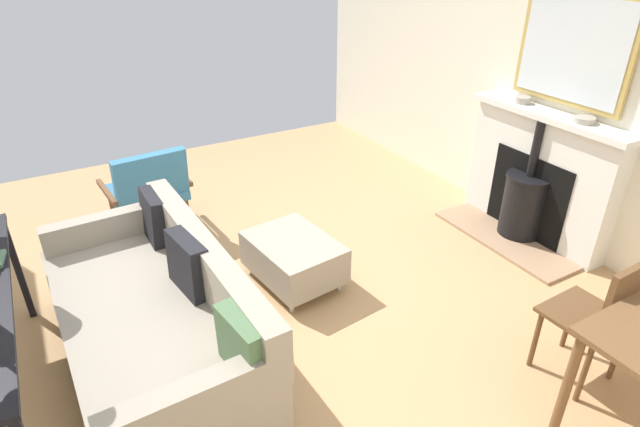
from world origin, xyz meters
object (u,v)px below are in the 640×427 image
(mantel_bowl_far, at_px, (585,119))
(armchair_accent, at_px, (148,187))
(mantel_bowl_near, at_px, (523,99))
(ottoman, at_px, (294,257))
(dining_chair_near_fireplace, at_px, (603,313))
(fireplace, at_px, (535,184))
(sofa, at_px, (158,316))

(mantel_bowl_far, height_order, armchair_accent, mantel_bowl_far)
(mantel_bowl_near, bearing_deg, ottoman, -1.79)
(armchair_accent, relative_size, dining_chair_near_fireplace, 0.91)
(mantel_bowl_near, bearing_deg, fireplace, 85.89)
(mantel_bowl_near, height_order, armchair_accent, mantel_bowl_near)
(ottoman, relative_size, armchair_accent, 0.97)
(fireplace, relative_size, mantel_bowl_near, 11.54)
(fireplace, bearing_deg, sofa, -0.81)
(mantel_bowl_far, xyz_separation_m, armchair_accent, (2.86, -1.94, -0.69))
(mantel_bowl_near, height_order, ottoman, mantel_bowl_near)
(fireplace, distance_m, ottoman, 2.16)
(sofa, bearing_deg, mantel_bowl_near, -175.53)
(sofa, height_order, ottoman, sofa)
(mantel_bowl_near, xyz_separation_m, armchair_accent, (2.86, -1.36, -0.70))
(mantel_bowl_near, xyz_separation_m, mantel_bowl_far, (0.00, 0.58, -0.01))
(fireplace, bearing_deg, dining_chair_near_fireplace, 51.77)
(dining_chair_near_fireplace, bearing_deg, mantel_bowl_near, -123.45)
(armchair_accent, bearing_deg, mantel_bowl_far, 145.80)
(mantel_bowl_near, relative_size, dining_chair_near_fireplace, 0.14)
(mantel_bowl_far, relative_size, dining_chair_near_fireplace, 0.18)
(dining_chair_near_fireplace, bearing_deg, fireplace, -128.23)
(dining_chair_near_fireplace, bearing_deg, sofa, -33.89)
(fireplace, relative_size, ottoman, 1.86)
(mantel_bowl_far, distance_m, armchair_accent, 3.53)
(sofa, relative_size, armchair_accent, 2.48)
(mantel_bowl_far, relative_size, armchair_accent, 0.19)
(mantel_bowl_far, bearing_deg, mantel_bowl_near, -90.00)
(mantel_bowl_near, height_order, dining_chair_near_fireplace, mantel_bowl_near)
(mantel_bowl_near, bearing_deg, sofa, 4.47)
(mantel_bowl_near, relative_size, armchair_accent, 0.16)
(ottoman, distance_m, dining_chair_near_fireplace, 2.03)
(armchair_accent, xyz_separation_m, dining_chair_near_fireplace, (-1.76, 3.03, 0.08))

